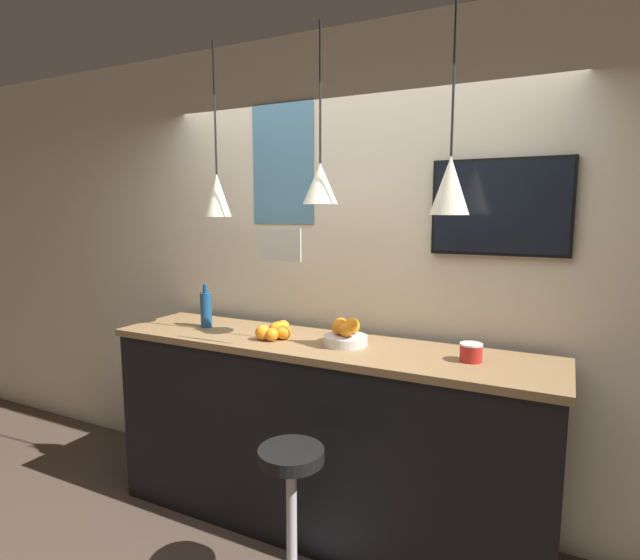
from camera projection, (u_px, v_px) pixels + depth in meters
back_wall at (349, 273)px, 3.09m from camera, size 8.00×0.06×2.90m
service_counter at (320, 436)px, 2.85m from camera, size 2.54×0.59×1.11m
bar_stool at (292, 510)px, 2.31m from camera, size 0.41×0.41×0.76m
fruit_bowl at (345, 334)px, 2.73m from camera, size 0.24×0.24×0.14m
orange_pile at (277, 331)px, 2.87m from camera, size 0.18×0.27×0.09m
juice_bottle at (206, 309)px, 3.13m from camera, size 0.07×0.07×0.27m
spread_jar at (471, 352)px, 2.42m from camera, size 0.11×0.11×0.09m
pendant_lamp_left at (217, 194)px, 2.97m from camera, size 0.16×0.16×1.00m
pendant_lamp_middle at (320, 183)px, 2.66m from camera, size 0.19×0.19×0.93m
pendant_lamp_right at (450, 185)px, 2.36m from camera, size 0.19×0.19×0.99m
mounted_tv at (500, 207)px, 2.60m from camera, size 0.70×0.04×0.51m
hanging_menu_board at (280, 245)px, 2.56m from camera, size 0.24×0.01×0.17m
wall_poster at (282, 164)px, 3.17m from camera, size 0.44×0.01×0.75m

